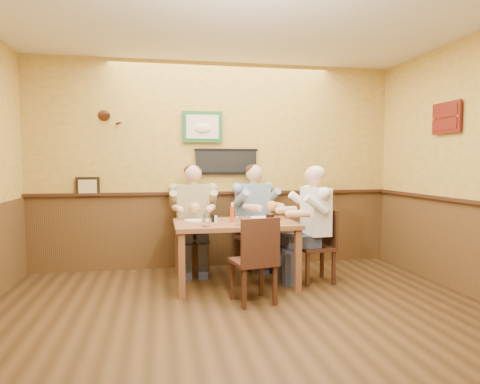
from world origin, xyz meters
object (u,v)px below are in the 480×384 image
object	(u,v)px
diner_blue_polo	(253,222)
water_glass_left	(206,220)
diner_tan_shirt	(193,224)
diner_white_elder	(315,230)
chair_right_end	(315,246)
cola_tumbler	(270,219)
salt_shaker	(216,219)
chair_near_side	(253,259)
pepper_shaker	(213,218)
hot_sauce_bottle	(232,213)
chair_back_left	(193,238)
water_glass_mid	(239,220)
dining_table	(235,230)
chair_back_right	(253,236)

from	to	relation	value
diner_blue_polo	water_glass_left	xyz separation A→B (m)	(-0.75, -1.04, 0.18)
diner_tan_shirt	diner_white_elder	bearing A→B (deg)	-27.06
chair_right_end	diner_blue_polo	size ratio (longest dim) A/B	0.69
cola_tumbler	salt_shaker	world-z (taller)	cola_tumbler
chair_right_end	cola_tumbler	world-z (taller)	chair_right_end
diner_white_elder	chair_near_side	bearing A→B (deg)	-59.05
pepper_shaker	cola_tumbler	bearing A→B (deg)	-29.47
water_glass_left	cola_tumbler	xyz separation A→B (m)	(0.71, -0.03, -0.01)
salt_shaker	diner_white_elder	bearing A→B (deg)	0.59
chair_right_end	water_glass_left	world-z (taller)	water_glass_left
water_glass_left	pepper_shaker	xyz separation A→B (m)	(0.11, 0.31, -0.02)
chair_right_end	hot_sauce_bottle	bearing A→B (deg)	-95.21
chair_back_left	water_glass_mid	bearing A→B (deg)	-65.41
diner_blue_polo	water_glass_left	bearing A→B (deg)	-147.38
dining_table	water_glass_left	distance (m)	0.49
chair_back_right	water_glass_mid	bearing A→B (deg)	-131.69
dining_table	diner_tan_shirt	size ratio (longest dim) A/B	1.11
water_glass_left	cola_tumbler	world-z (taller)	water_glass_left
cola_tumbler	salt_shaker	bearing A→B (deg)	156.33
salt_shaker	dining_table	bearing A→B (deg)	13.38
diner_tan_shirt	chair_right_end	bearing A→B (deg)	-27.06
chair_back_left	salt_shaker	size ratio (longest dim) A/B	10.65
chair_back_left	chair_right_end	distance (m)	1.60
diner_blue_polo	diner_white_elder	xyz separation A→B (m)	(0.59, -0.80, -0.01)
chair_right_end	water_glass_left	xyz separation A→B (m)	(-1.34, -0.23, 0.38)
diner_tan_shirt	water_glass_left	xyz separation A→B (m)	(0.06, -1.01, 0.18)
chair_right_end	hot_sauce_bottle	world-z (taller)	hot_sauce_bottle
diner_tan_shirt	diner_white_elder	size ratio (longest dim) A/B	1.01
dining_table	chair_near_side	bearing A→B (deg)	-83.45
chair_near_side	diner_blue_polo	bearing A→B (deg)	-112.87
diner_white_elder	cola_tumbler	size ratio (longest dim) A/B	10.38
chair_right_end	water_glass_left	bearing A→B (deg)	-83.01
chair_back_right	water_glass_left	distance (m)	1.33
chair_back_left	water_glass_left	size ratio (longest dim) A/B	6.72
chair_near_side	diner_tan_shirt	size ratio (longest dim) A/B	0.71
chair_back_left	pepper_shaker	distance (m)	0.80
water_glass_mid	hot_sauce_bottle	world-z (taller)	hot_sauce_bottle
dining_table	diner_white_elder	world-z (taller)	diner_white_elder
chair_back_right	salt_shaker	distance (m)	1.08
chair_back_right	chair_near_side	world-z (taller)	chair_near_side
chair_back_right	hot_sauce_bottle	distance (m)	0.96
chair_back_right	hot_sauce_bottle	world-z (taller)	hot_sauce_bottle
cola_tumbler	pepper_shaker	size ratio (longest dim) A/B	1.40
chair_back_right	salt_shaker	size ratio (longest dim) A/B	10.66
chair_right_end	water_glass_mid	bearing A→B (deg)	-79.12
dining_table	chair_back_right	xyz separation A→B (m)	(0.38, 0.76, -0.21)
chair_back_left	diner_tan_shirt	bearing A→B (deg)	0.00
chair_near_side	water_glass_left	world-z (taller)	chair_near_side
dining_table	chair_right_end	size ratio (longest dim) A/B	1.59
diner_blue_polo	hot_sauce_bottle	size ratio (longest dim) A/B	6.23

